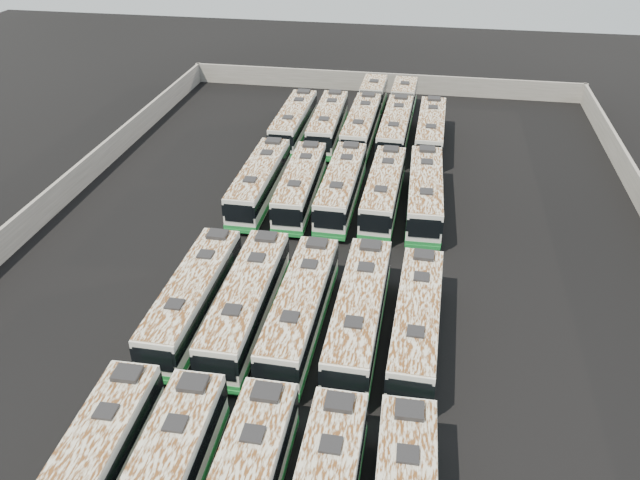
{
  "coord_description": "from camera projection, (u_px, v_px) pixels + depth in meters",
  "views": [
    {
      "loc": [
        5.17,
        -34.97,
        23.66
      ],
      "look_at": [
        -0.99,
        0.05,
        1.6
      ],
      "focal_mm": 35.0,
      "sensor_mm": 36.0,
      "label": 1
    }
  ],
  "objects": [
    {
      "name": "bus_back_far_right",
      "position": [
        431.0,
        131.0,
        58.23
      ],
      "size": [
        2.64,
        11.57,
        3.25
      ],
      "rotation": [
        0.0,
        0.0,
        -0.02
      ],
      "color": "beige",
      "rests_on": "ground"
    },
    {
      "name": "bus_back_right",
      "position": [
        398.0,
        117.0,
        61.2
      ],
      "size": [
        2.91,
        18.04,
        3.26
      ],
      "rotation": [
        0.0,
        0.0,
        -0.03
      ],
      "color": "beige",
      "rests_on": "ground"
    },
    {
      "name": "ground",
      "position": [
        334.0,
        262.0,
        42.5
      ],
      "size": [
        140.0,
        140.0,
        0.0
      ],
      "primitive_type": "plane",
      "color": "black",
      "rests_on": "ground"
    },
    {
      "name": "bus_back_center",
      "position": [
        366.0,
        115.0,
        61.68
      ],
      "size": [
        2.77,
        18.17,
        3.29
      ],
      "rotation": [
        0.0,
        0.0,
        -0.02
      ],
      "color": "beige",
      "rests_on": "ground"
    },
    {
      "name": "bus_midfront_left",
      "position": [
        247.0,
        302.0,
        35.88
      ],
      "size": [
        2.51,
        11.73,
        3.3
      ],
      "rotation": [
        0.0,
        0.0,
        0.0
      ],
      "color": "beige",
      "rests_on": "ground"
    },
    {
      "name": "bus_midfront_far_right",
      "position": [
        417.0,
        322.0,
        34.44
      ],
      "size": [
        2.67,
        11.36,
        3.18
      ],
      "rotation": [
        0.0,
        0.0,
        -0.02
      ],
      "color": "beige",
      "rests_on": "ground"
    },
    {
      "name": "bus_back_left",
      "position": [
        328.0,
        123.0,
        59.76
      ],
      "size": [
        2.64,
        11.65,
        3.27
      ],
      "rotation": [
        0.0,
        0.0,
        0.02
      ],
      "color": "beige",
      "rests_on": "ground"
    },
    {
      "name": "bus_midfront_far_left",
      "position": [
        194.0,
        297.0,
        36.36
      ],
      "size": [
        2.51,
        11.47,
        3.23
      ],
      "rotation": [
        0.0,
        0.0,
        -0.01
      ],
      "color": "beige",
      "rests_on": "ground"
    },
    {
      "name": "bus_midback_left",
      "position": [
        300.0,
        185.0,
        48.68
      ],
      "size": [
        2.61,
        11.37,
        3.19
      ],
      "rotation": [
        0.0,
        0.0,
        0.02
      ],
      "color": "beige",
      "rests_on": "ground"
    },
    {
      "name": "bus_back_far_left",
      "position": [
        294.0,
        122.0,
        60.13
      ],
      "size": [
        2.47,
        11.49,
        3.23
      ],
      "rotation": [
        0.0,
        0.0,
        -0.0
      ],
      "color": "beige",
      "rests_on": "ground"
    },
    {
      "name": "bus_midback_far_left",
      "position": [
        260.0,
        182.0,
        49.16
      ],
      "size": [
        2.47,
        11.53,
        3.25
      ],
      "rotation": [
        0.0,
        0.0,
        -0.0
      ],
      "color": "beige",
      "rests_on": "ground"
    },
    {
      "name": "bus_midback_right",
      "position": [
        384.0,
        191.0,
        47.92
      ],
      "size": [
        2.69,
        11.39,
        3.19
      ],
      "rotation": [
        0.0,
        0.0,
        -0.03
      ],
      "color": "beige",
      "rests_on": "ground"
    },
    {
      "name": "perimeter_wall",
      "position": [
        334.0,
        248.0,
        41.92
      ],
      "size": [
        45.2,
        73.2,
        2.2
      ],
      "color": "#65635E",
      "rests_on": "ground"
    },
    {
      "name": "bus_midfront_center",
      "position": [
        301.0,
        309.0,
        35.42
      ],
      "size": [
        2.64,
        11.56,
        3.24
      ],
      "rotation": [
        0.0,
        0.0,
        -0.02
      ],
      "color": "beige",
      "rests_on": "ground"
    },
    {
      "name": "bus_midback_center",
      "position": [
        341.0,
        187.0,
        48.37
      ],
      "size": [
        2.59,
        11.6,
        3.26
      ],
      "rotation": [
        0.0,
        0.0,
        -0.01
      ],
      "color": "beige",
      "rests_on": "ground"
    },
    {
      "name": "bus_midback_far_right",
      "position": [
        425.0,
        193.0,
        47.43
      ],
      "size": [
        2.75,
        11.84,
        3.32
      ],
      "rotation": [
        0.0,
        0.0,
        0.02
      ],
      "color": "beige",
      "rests_on": "ground"
    },
    {
      "name": "bus_midfront_right",
      "position": [
        359.0,
        314.0,
        35.0
      ],
      "size": [
        2.64,
        11.79,
        3.31
      ],
      "rotation": [
        0.0,
        0.0,
        -0.01
      ],
      "color": "beige",
      "rests_on": "ground"
    }
  ]
}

